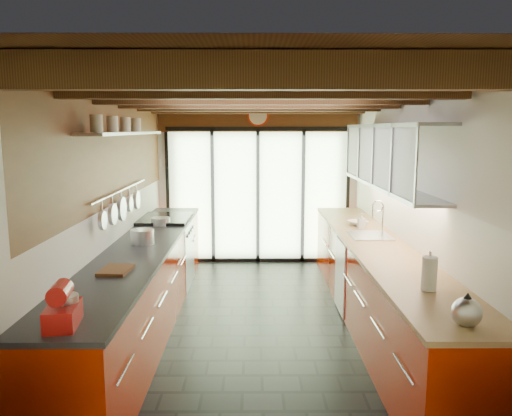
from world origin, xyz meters
name	(u,v)px	position (x,y,z in m)	size (l,w,h in m)	color
ground	(260,325)	(0.00, 0.00, 0.00)	(5.50, 5.50, 0.00)	black
room_shell	(260,176)	(0.00, 0.00, 1.65)	(5.50, 5.50, 5.50)	silver
ceiling_beams	(260,100)	(0.00, 0.38, 2.46)	(3.14, 5.06, 4.90)	#593316
glass_door	(258,160)	(0.00, 2.69, 1.66)	(2.95, 0.10, 2.90)	#C6EAAD
left_counter	(143,285)	(-1.28, 0.00, 0.46)	(0.68, 5.00, 0.92)	#A51A00
range_stove	(166,252)	(-1.28, 1.45, 0.47)	(0.66, 0.90, 0.97)	silver
right_counter	(377,285)	(1.27, 0.00, 0.46)	(0.68, 5.00, 0.92)	#A51A00
sink_assembly	(371,233)	(1.29, 0.40, 0.96)	(0.45, 0.52, 0.43)	silver
upper_cabinets_right	(389,156)	(1.43, 0.30, 1.85)	(0.34, 3.00, 3.00)	silver
left_wall_fixtures	(125,157)	(-1.47, 0.18, 1.85)	(0.28, 2.60, 0.96)	silver
stand_mixer	(63,308)	(-1.27, -2.24, 1.03)	(0.22, 0.34, 0.29)	red
pot_large	(142,237)	(-1.27, 0.02, 1.00)	(0.25, 0.25, 0.16)	silver
pot_small	(161,221)	(-1.27, 1.09, 0.97)	(0.25, 0.25, 0.09)	silver
cutting_board	(116,270)	(-1.27, -1.04, 0.93)	(0.24, 0.34, 0.03)	brown
kettle	(467,310)	(1.27, -2.25, 1.02)	(0.24, 0.26, 0.22)	silver
paper_towel	(429,274)	(1.27, -1.57, 1.05)	(0.15, 0.15, 0.31)	white
soap_bottle	(361,221)	(1.27, 0.84, 1.02)	(0.09, 0.09, 0.19)	silver
bowl	(358,223)	(1.27, 1.05, 0.95)	(0.25, 0.25, 0.06)	silver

